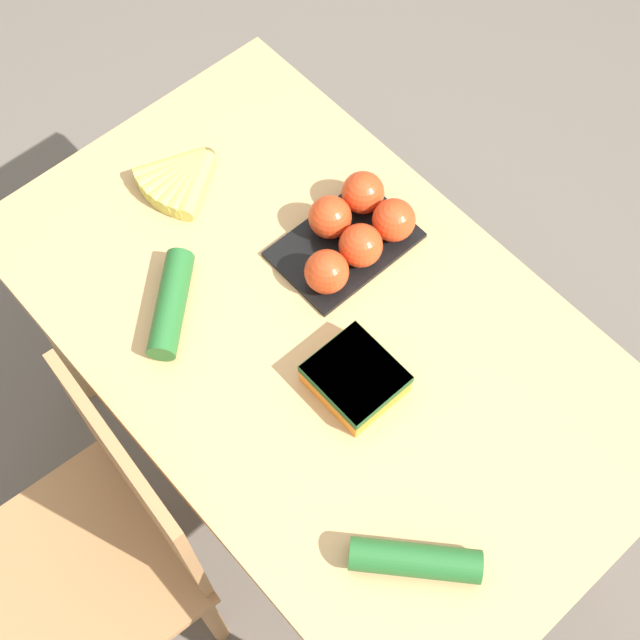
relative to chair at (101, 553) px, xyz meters
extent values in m
plane|color=#665B51|center=(-0.03, -0.55, -0.47)|extent=(12.00, 12.00, 0.00)
cube|color=tan|center=(-0.03, -0.55, 0.28)|extent=(1.27, 0.76, 0.03)
cylinder|color=tan|center=(-0.60, -0.87, -0.11)|extent=(0.06, 0.06, 0.73)
cylinder|color=tan|center=(0.55, -0.87, -0.11)|extent=(0.06, 0.06, 0.73)
cylinder|color=tan|center=(0.55, -0.23, -0.11)|extent=(0.06, 0.06, 0.73)
cube|color=#A87547|center=(0.00, 0.07, -0.03)|extent=(0.45, 0.43, 0.03)
cube|color=#A87547|center=(-0.01, -0.12, 0.20)|extent=(0.39, 0.05, 0.44)
cylinder|color=#A87547|center=(0.17, -0.12, -0.26)|extent=(0.04, 0.04, 0.43)
cylinder|color=#A87547|center=(-0.19, -0.09, -0.26)|extent=(0.04, 0.04, 0.43)
sphere|color=brown|center=(0.41, -0.63, 0.31)|extent=(0.03, 0.03, 0.03)
cylinder|color=#CCC651|center=(0.43, -0.56, 0.31)|extent=(0.09, 0.15, 0.04)
cylinder|color=#CCC651|center=(0.42, -0.56, 0.31)|extent=(0.07, 0.16, 0.04)
cylinder|color=#CCC651|center=(0.41, -0.55, 0.31)|extent=(0.04, 0.15, 0.04)
cylinder|color=#CCC651|center=(0.40, -0.55, 0.31)|extent=(0.06, 0.15, 0.04)
cylinder|color=#CCC651|center=(0.39, -0.56, 0.31)|extent=(0.08, 0.16, 0.04)
cylinder|color=#CCC651|center=(0.37, -0.56, 0.31)|extent=(0.10, 0.15, 0.04)
cylinder|color=#CCC651|center=(0.36, -0.57, 0.31)|extent=(0.12, 0.15, 0.04)
cube|color=black|center=(0.07, -0.70, 0.30)|extent=(0.18, 0.27, 0.01)
sphere|color=red|center=(0.03, -0.78, 0.34)|extent=(0.08, 0.08, 0.08)
sphere|color=red|center=(0.11, -0.78, 0.34)|extent=(0.08, 0.08, 0.08)
sphere|color=red|center=(0.03, -0.70, 0.34)|extent=(0.08, 0.08, 0.08)
sphere|color=red|center=(0.11, -0.70, 0.34)|extent=(0.08, 0.08, 0.08)
sphere|color=red|center=(0.03, -0.61, 0.34)|extent=(0.08, 0.08, 0.08)
cube|color=orange|center=(-0.15, -0.52, 0.32)|extent=(0.15, 0.13, 0.05)
cube|color=#19471E|center=(-0.15, -0.52, 0.34)|extent=(0.15, 0.14, 0.02)
cylinder|color=#236028|center=(-0.45, -0.37, 0.32)|extent=(0.19, 0.18, 0.05)
cylinder|color=#236028|center=(0.18, -0.37, 0.32)|extent=(0.18, 0.19, 0.05)
camera|label=1|loc=(-0.59, -0.05, 1.74)|focal=50.00mm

